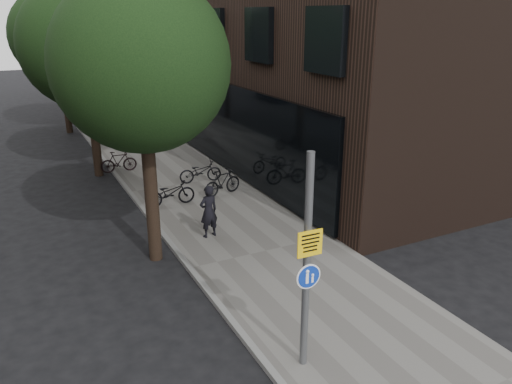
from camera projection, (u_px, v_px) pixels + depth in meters
ground at (325, 317)px, 11.25m from camera, size 120.00×120.00×0.00m
sidewalk at (187, 185)px, 19.74m from camera, size 4.50×60.00×0.12m
curb_edge at (130, 193)px, 18.78m from camera, size 0.15×60.00×0.13m
street_tree_near at (143, 71)px, 12.35m from camera, size 4.40×4.40×7.50m
street_tree_mid at (87, 50)px, 19.48m from camera, size 5.00×5.00×7.80m
street_tree_far at (59, 39)px, 27.04m from camera, size 5.00×5.00×7.80m
signpost at (307, 264)px, 8.88m from camera, size 0.49×0.14×4.20m
pedestrian at (209, 211)px, 14.76m from camera, size 0.65×0.48×1.62m
parked_bike_facade_near at (200, 171)px, 19.70m from camera, size 1.73×0.78×0.88m
parked_bike_facade_far at (222, 182)px, 18.30m from camera, size 1.67×0.85×0.97m
parked_bike_curb_near at (170, 193)px, 17.28m from camera, size 1.77×0.64×0.93m
parked_bike_curb_far at (119, 162)px, 20.96m from camera, size 1.52×0.50×0.90m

